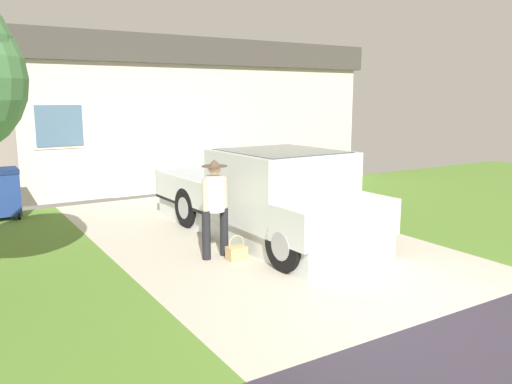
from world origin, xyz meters
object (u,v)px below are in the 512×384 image
(handbag, at_px, (237,252))
(wheeled_trash_bin, at_px, (4,192))
(house_with_garage, at_px, (170,111))
(person_with_hat, at_px, (215,202))
(pickup_truck, at_px, (274,199))

(handbag, xyz_separation_m, wheeled_trash_bin, (-2.85, 5.16, 0.46))
(house_with_garage, bearing_deg, wheeled_trash_bin, -142.15)
(person_with_hat, height_order, house_with_garage, house_with_garage)
(handbag, relative_size, wheeled_trash_bin, 0.38)
(handbag, distance_m, house_with_garage, 10.18)
(person_with_hat, xyz_separation_m, handbag, (0.22, -0.31, -0.81))
(pickup_truck, xyz_separation_m, wheeled_trash_bin, (-4.05, 4.44, -0.16))
(person_with_hat, xyz_separation_m, house_with_garage, (3.05, 9.27, 1.20))
(house_with_garage, bearing_deg, handbag, -106.47)
(person_with_hat, height_order, wheeled_trash_bin, person_with_hat)
(pickup_truck, xyz_separation_m, person_with_hat, (-1.42, -0.42, 0.18))
(person_with_hat, bearing_deg, house_with_garage, 64.59)
(wheeled_trash_bin, bearing_deg, handbag, -61.08)
(pickup_truck, xyz_separation_m, handbag, (-1.20, -0.72, -0.62))
(handbag, bearing_deg, person_with_hat, 126.16)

